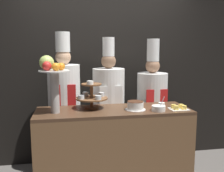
{
  "coord_description": "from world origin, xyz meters",
  "views": [
    {
      "loc": [
        -0.5,
        -2.4,
        1.63
      ],
      "look_at": [
        0.0,
        0.38,
        1.2
      ],
      "focal_mm": 40.0,
      "sensor_mm": 36.0,
      "label": 1
    }
  ],
  "objects_px": {
    "fruit_pedestal": "(52,75)",
    "cup_white": "(162,105)",
    "serving_bowl_near": "(159,108)",
    "tiered_stand": "(92,95)",
    "cake_square_tray": "(179,108)",
    "chef_center_right": "(152,102)",
    "chef_left": "(64,100)",
    "chef_center_left": "(109,102)",
    "cake_round": "(135,106)"
  },
  "relations": [
    {
      "from": "chef_center_left",
      "to": "cake_round",
      "type": "bearing_deg",
      "value": -68.83
    },
    {
      "from": "cake_round",
      "to": "chef_center_right",
      "type": "distance_m",
      "value": 0.67
    },
    {
      "from": "cake_round",
      "to": "cup_white",
      "type": "height_order",
      "value": "cake_round"
    },
    {
      "from": "cup_white",
      "to": "chef_center_right",
      "type": "bearing_deg",
      "value": 83.79
    },
    {
      "from": "fruit_pedestal",
      "to": "chef_left",
      "type": "height_order",
      "value": "chef_left"
    },
    {
      "from": "fruit_pedestal",
      "to": "cake_round",
      "type": "xyz_separation_m",
      "value": [
        0.89,
        -0.03,
        -0.36
      ]
    },
    {
      "from": "fruit_pedestal",
      "to": "chef_center_left",
      "type": "distance_m",
      "value": 0.95
    },
    {
      "from": "tiered_stand",
      "to": "cake_square_tray",
      "type": "distance_m",
      "value": 0.99
    },
    {
      "from": "chef_left",
      "to": "chef_center_right",
      "type": "bearing_deg",
      "value": 0.0
    },
    {
      "from": "cake_square_tray",
      "to": "chef_center_right",
      "type": "xyz_separation_m",
      "value": [
        -0.1,
        0.61,
        -0.06
      ]
    },
    {
      "from": "fruit_pedestal",
      "to": "chef_center_left",
      "type": "xyz_separation_m",
      "value": [
        0.68,
        0.52,
        -0.42
      ]
    },
    {
      "from": "fruit_pedestal",
      "to": "cake_square_tray",
      "type": "bearing_deg",
      "value": -3.7
    },
    {
      "from": "cup_white",
      "to": "cake_round",
      "type": "bearing_deg",
      "value": -169.63
    },
    {
      "from": "fruit_pedestal",
      "to": "serving_bowl_near",
      "type": "bearing_deg",
      "value": -5.93
    },
    {
      "from": "cup_white",
      "to": "chef_center_left",
      "type": "bearing_deg",
      "value": 138.13
    },
    {
      "from": "cake_round",
      "to": "chef_center_left",
      "type": "distance_m",
      "value": 0.59
    },
    {
      "from": "fruit_pedestal",
      "to": "chef_center_right",
      "type": "bearing_deg",
      "value": 22.18
    },
    {
      "from": "chef_center_left",
      "to": "chef_center_right",
      "type": "distance_m",
      "value": 0.59
    },
    {
      "from": "chef_left",
      "to": "chef_center_right",
      "type": "distance_m",
      "value": 1.17
    },
    {
      "from": "cup_white",
      "to": "chef_center_left",
      "type": "relative_size",
      "value": 0.04
    },
    {
      "from": "cake_round",
      "to": "serving_bowl_near",
      "type": "bearing_deg",
      "value": -21.21
    },
    {
      "from": "cup_white",
      "to": "chef_left",
      "type": "distance_m",
      "value": 1.21
    },
    {
      "from": "tiered_stand",
      "to": "cake_square_tray",
      "type": "xyz_separation_m",
      "value": [
        0.96,
        -0.22,
        -0.13
      ]
    },
    {
      "from": "fruit_pedestal",
      "to": "serving_bowl_near",
      "type": "distance_m",
      "value": 1.2
    },
    {
      "from": "cup_white",
      "to": "chef_center_right",
      "type": "height_order",
      "value": "chef_center_right"
    },
    {
      "from": "cake_square_tray",
      "to": "serving_bowl_near",
      "type": "bearing_deg",
      "value": -173.53
    },
    {
      "from": "fruit_pedestal",
      "to": "cup_white",
      "type": "height_order",
      "value": "fruit_pedestal"
    },
    {
      "from": "cake_round",
      "to": "chef_center_left",
      "type": "bearing_deg",
      "value": 111.17
    },
    {
      "from": "fruit_pedestal",
      "to": "chef_center_left",
      "type": "relative_size",
      "value": 0.34
    },
    {
      "from": "tiered_stand",
      "to": "chef_left",
      "type": "xyz_separation_m",
      "value": [
        -0.31,
        0.39,
        -0.12
      ]
    },
    {
      "from": "cup_white",
      "to": "chef_center_right",
      "type": "relative_size",
      "value": 0.04
    },
    {
      "from": "chef_left",
      "to": "chef_center_left",
      "type": "relative_size",
      "value": 1.03
    },
    {
      "from": "cake_square_tray",
      "to": "cup_white",
      "type": "bearing_deg",
      "value": 141.26
    },
    {
      "from": "cup_white",
      "to": "chef_center_left",
      "type": "height_order",
      "value": "chef_center_left"
    },
    {
      "from": "fruit_pedestal",
      "to": "cup_white",
      "type": "distance_m",
      "value": 1.28
    },
    {
      "from": "tiered_stand",
      "to": "cake_square_tray",
      "type": "bearing_deg",
      "value": -12.87
    },
    {
      "from": "fruit_pedestal",
      "to": "chef_center_left",
      "type": "bearing_deg",
      "value": 37.34
    },
    {
      "from": "fruit_pedestal",
      "to": "cake_square_tray",
      "type": "relative_size",
      "value": 2.98
    },
    {
      "from": "fruit_pedestal",
      "to": "tiered_stand",
      "type": "bearing_deg",
      "value": 17.03
    },
    {
      "from": "cup_white",
      "to": "chef_center_right",
      "type": "xyz_separation_m",
      "value": [
        0.05,
        0.49,
        -0.07
      ]
    },
    {
      "from": "cake_square_tray",
      "to": "chef_left",
      "type": "relative_size",
      "value": 0.11
    },
    {
      "from": "serving_bowl_near",
      "to": "chef_center_left",
      "type": "xyz_separation_m",
      "value": [
        -0.45,
        0.64,
        -0.04
      ]
    },
    {
      "from": "chef_center_left",
      "to": "tiered_stand",
      "type": "bearing_deg",
      "value": -123.6
    },
    {
      "from": "tiered_stand",
      "to": "chef_left",
      "type": "height_order",
      "value": "chef_left"
    },
    {
      "from": "cake_square_tray",
      "to": "chef_center_right",
      "type": "height_order",
      "value": "chef_center_right"
    },
    {
      "from": "serving_bowl_near",
      "to": "chef_center_right",
      "type": "xyz_separation_m",
      "value": [
        0.15,
        0.64,
        -0.07
      ]
    },
    {
      "from": "cake_square_tray",
      "to": "cake_round",
      "type": "bearing_deg",
      "value": 172.51
    },
    {
      "from": "cake_square_tray",
      "to": "serving_bowl_near",
      "type": "distance_m",
      "value": 0.25
    },
    {
      "from": "tiered_stand",
      "to": "fruit_pedestal",
      "type": "distance_m",
      "value": 0.51
    },
    {
      "from": "serving_bowl_near",
      "to": "chef_center_left",
      "type": "bearing_deg",
      "value": 125.1
    }
  ]
}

